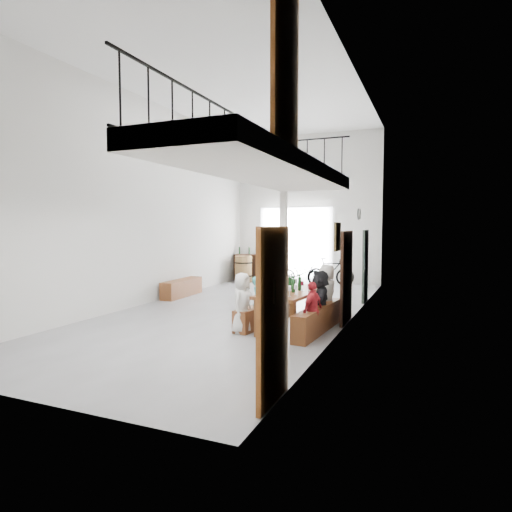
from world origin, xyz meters
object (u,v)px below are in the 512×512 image
at_px(serving_counter, 260,267).
at_px(bicycle_near, 302,273).
at_px(host_standing, 271,305).
at_px(bench_inner, 263,314).
at_px(side_bench, 182,288).
at_px(oak_barrel, 244,269).
at_px(tasting_table, 294,295).

relative_size(serving_counter, bicycle_near, 1.22).
bearing_deg(host_standing, serving_counter, 126.54).
relative_size(bench_inner, bicycle_near, 1.23).
bearing_deg(bicycle_near, bench_inner, -167.21).
relative_size(serving_counter, host_standing, 1.22).
height_order(side_bench, host_standing, host_standing).
height_order(bench_inner, oak_barrel, oak_barrel).
height_order(bench_inner, side_bench, side_bench).
relative_size(bench_inner, side_bench, 1.08).
height_order(side_bench, serving_counter, serving_counter).
bearing_deg(oak_barrel, host_standing, -62.89).
relative_size(host_standing, bicycle_near, 1.00).
distance_m(oak_barrel, serving_counter, 0.75).
distance_m(side_bench, bicycle_near, 4.69).
height_order(side_bench, bicycle_near, bicycle_near).
bearing_deg(tasting_table, bicycle_near, 110.33).
bearing_deg(bench_inner, serving_counter, 120.87).
xyz_separation_m(side_bench, bicycle_near, (2.57, 3.92, 0.16)).
xyz_separation_m(bench_inner, serving_counter, (-2.87, 6.86, 0.29)).
distance_m(side_bench, oak_barrel, 3.73).
xyz_separation_m(tasting_table, bicycle_near, (-1.75, 6.52, -0.29)).
distance_m(tasting_table, side_bench, 5.06).
bearing_deg(serving_counter, tasting_table, -71.68).
distance_m(side_bench, serving_counter, 4.42).
height_order(bench_inner, serving_counter, serving_counter).
distance_m(tasting_table, host_standing, 1.71).
height_order(tasting_table, host_standing, host_standing).
bearing_deg(side_bench, bicycle_near, 56.76).
bearing_deg(host_standing, bicycle_near, 116.28).
xyz_separation_m(tasting_table, bench_inner, (-0.70, 0.09, -0.48)).
bearing_deg(side_bench, oak_barrel, 84.48).
distance_m(bench_inner, serving_counter, 7.44).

